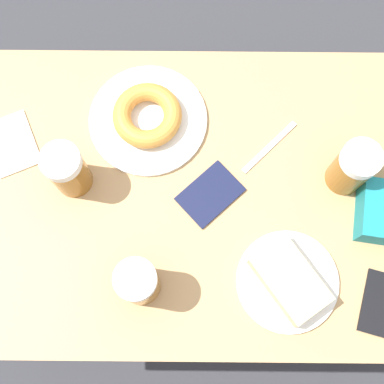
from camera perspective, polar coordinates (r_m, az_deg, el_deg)
The scene contains 11 objects.
ground_plane at distance 1.82m, azimuth 0.00°, elevation -5.97°, with size 8.00×8.00×0.00m, color #333338.
table at distance 1.19m, azimuth 0.00°, elevation -1.06°, with size 0.67×1.07×0.70m.
plate_with_cake at distance 1.09m, azimuth 10.15°, elevation -9.30°, with size 0.21×0.21×0.05m.
plate_with_donut at distance 1.17m, azimuth -4.88°, elevation 7.94°, with size 0.26×0.26×0.05m.
beer_mug_left at distance 1.12m, azimuth 16.62°, elevation 2.49°, with size 0.08×0.08×0.14m.
beer_mug_center at distance 1.03m, azimuth -5.89°, elevation -9.58°, with size 0.08×0.08×0.14m.
beer_mug_right at distance 1.10m, azimuth -13.27°, elevation 2.27°, with size 0.08×0.08×0.14m.
napkin_folded at distance 1.22m, azimuth -18.74°, elevation 4.90°, with size 0.16×0.14×0.00m.
fork at distance 1.17m, azimuth 8.14°, elevation 4.77°, with size 0.12×0.12×0.00m.
passport_near_edge at distance 1.12m, azimuth 1.82°, elevation -0.00°, with size 0.15×0.15×0.01m.
passport_far_edge at distance 1.15m, azimuth 19.75°, elevation -11.27°, with size 0.14×0.12×0.01m.
Camera 1 is at (0.29, 0.00, 1.79)m, focal length 50.00 mm.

